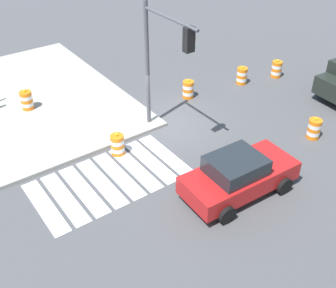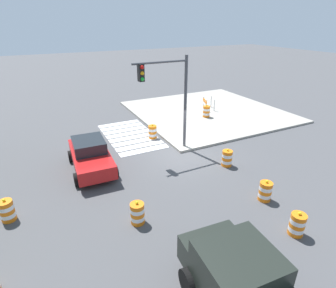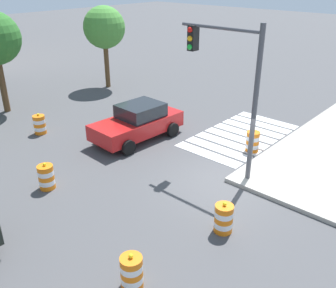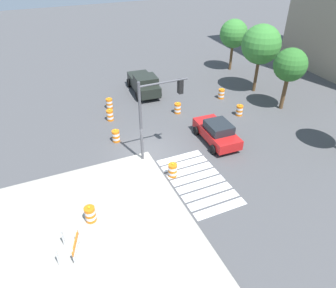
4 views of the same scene
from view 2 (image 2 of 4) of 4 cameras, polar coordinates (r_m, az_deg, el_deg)
name	(u,v)px [view 2 (image 2 of 4)]	position (r m, az deg, el deg)	size (l,w,h in m)	color
ground_plane	(180,153)	(16.46, 2.62, -2.01)	(120.00, 120.00, 0.00)	#474749
sidewalk_corner	(207,111)	(24.13, 8.24, 6.80)	(12.00, 12.00, 0.15)	#9E998E
crosswalk_stripes	(130,136)	(19.14, -7.96, 1.77)	(5.85, 3.20, 0.02)	silver
sports_car	(90,155)	(15.06, -16.01, -2.24)	(4.38, 2.29, 1.63)	red
traffic_barrel_near_corner	(297,224)	(11.58, 25.54, -15.02)	(0.56, 0.56, 1.02)	orange
traffic_barrel_median_near	(137,213)	(11.08, -6.45, -14.28)	(0.56, 0.56, 1.02)	orange
traffic_barrel_median_far	(227,158)	(15.28, 12.31, -2.93)	(0.56, 0.56, 1.02)	orange
traffic_barrel_far_curb	(153,132)	(18.43, -3.28, 2.55)	(0.56, 0.56, 1.02)	orange
traffic_barrel_lane_center	(265,191)	(12.97, 19.78, -9.33)	(0.56, 0.56, 1.02)	orange
traffic_barrel_opposite_curb	(7,211)	(12.87, -30.78, -11.96)	(0.56, 0.56, 1.02)	orange
traffic_barrel_on_sidewalk	(206,111)	(22.37, 8.08, 6.80)	(0.56, 0.56, 1.02)	orange
construction_barricade	(207,103)	(24.37, 8.11, 8.58)	(1.43, 1.16, 1.00)	silver
traffic_light_pole	(168,89)	(15.37, 0.04, 11.60)	(0.47, 3.29, 5.50)	#4C4C51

